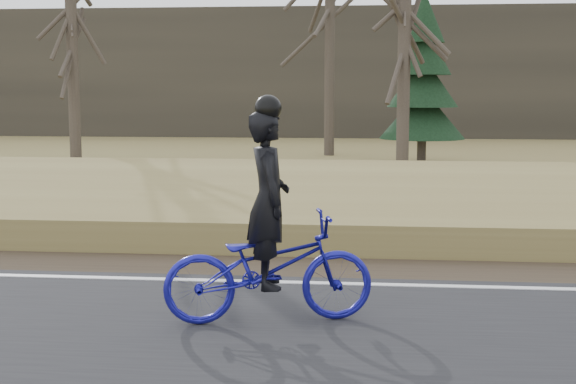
# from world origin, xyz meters

# --- Properties ---
(treeline_backdrop) EXTENTS (120.00, 4.00, 6.00)m
(treeline_backdrop) POSITION_xyz_m (0.00, 30.00, 3.00)
(treeline_backdrop) COLOR #383328
(treeline_backdrop) RESTS_ON ground
(cyclist) EXTENTS (2.16, 1.17, 2.22)m
(cyclist) POSITION_xyz_m (-5.99, -1.38, 0.76)
(cyclist) COLOR navy
(cyclist) RESTS_ON road
(bare_tree_far_left) EXTENTS (0.36, 0.36, 6.97)m
(bare_tree_far_left) POSITION_xyz_m (-14.26, 15.48, 3.48)
(bare_tree_far_left) COLOR #484035
(bare_tree_far_left) RESTS_ON ground
(bare_tree_left) EXTENTS (0.36, 0.36, 8.74)m
(bare_tree_left) POSITION_xyz_m (-6.41, 18.71, 4.37)
(bare_tree_left) COLOR #484035
(bare_tree_left) RESTS_ON ground
(bare_tree_near_left) EXTENTS (0.36, 0.36, 6.50)m
(bare_tree_near_left) POSITION_xyz_m (-4.11, 13.24, 3.25)
(bare_tree_near_left) COLOR #484035
(bare_tree_near_left) RESTS_ON ground
(conifer) EXTENTS (2.60, 2.60, 5.20)m
(conifer) POSITION_xyz_m (-3.43, 15.75, 2.46)
(conifer) COLOR #484035
(conifer) RESTS_ON ground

